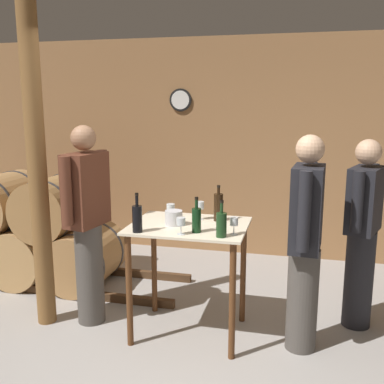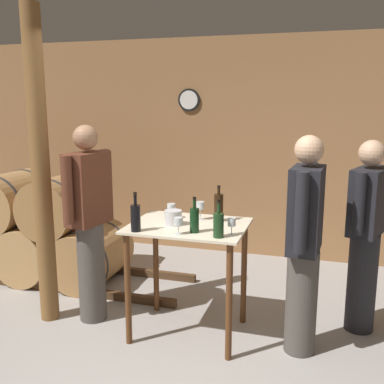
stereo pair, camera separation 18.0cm
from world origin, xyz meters
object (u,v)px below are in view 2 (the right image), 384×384
Objects in this scene: wooden_post at (41,171)px; wine_glass_near_center at (178,222)px; wine_bottle_left at (194,219)px; person_host at (304,242)px; ice_bucket at (173,218)px; person_visitor_with_scarf at (89,220)px; wine_bottle_far_left at (136,217)px; wine_bottle_right at (219,224)px; wine_bottle_center at (219,207)px; wine_glass_near_right at (200,206)px; wine_glass_near_left at (171,208)px; person_visitor_bearded at (366,233)px; wine_glass_far_side at (232,223)px.

wooden_post is 1.33m from wine_glass_near_center.
person_host is (0.81, 0.17, -0.16)m from wine_bottle_left.
person_visitor_with_scarf is at bearing 177.91° from ice_bucket.
wine_bottle_far_left is 0.34m from wine_glass_near_center.
wine_bottle_right is 2.13× the size of wine_glass_near_center.
wine_bottle_center is 1.96× the size of wine_glass_near_right.
wine_glass_near_center is at bearing -140.00° from wine_bottle_left.
wine_glass_near_right is at bearing 8.64° from wine_glass_near_left.
person_visitor_bearded is (2.28, 0.48, -0.06)m from person_visitor_with_scarf.
person_visitor_bearded reaches higher than wine_bottle_far_left.
ice_bucket is (0.21, 0.26, -0.05)m from wine_bottle_far_left.
wine_bottle_right is at bearing -145.44° from person_visitor_bearded.
wine_bottle_far_left is 0.45m from wine_bottle_left.
wine_bottle_left is 1.78× the size of wine_glass_near_right.
wine_bottle_left is 0.38m from wine_glass_near_right.
wooden_post is 1.21m from ice_bucket.
wine_glass_far_side is at bearing 13.85° from wine_glass_near_center.
wine_bottle_center reaches higher than wine_glass_near_right.
wine_glass_near_right is at bearing -179.90° from wine_bottle_center.
person_host is at bearing 21.72° from wine_bottle_right.
wine_glass_near_right reaches higher than wine_glass_near_center.
wine_glass_near_center is at bearing -151.39° from person_visitor_bearded.
wine_bottle_far_left is at bearing -171.15° from wine_glass_far_side.
wine_bottle_center is 0.40m from ice_bucket.
wine_bottle_right reaches higher than ice_bucket.
person_visitor_with_scarf reaches higher than wine_glass_far_side.
wine_glass_near_right is at bearing 166.74° from person_host.
wooden_post is 20.87× the size of wine_glass_near_left.
wine_bottle_right is (0.64, 0.03, -0.01)m from wine_bottle_far_left.
person_host is 0.69m from person_visitor_bearded.
wine_bottle_far_left is 0.18× the size of person_host.
wine_bottle_far_left is 2.33× the size of wine_glass_near_center.
ice_bucket is at bearing 145.09° from wine_bottle_left.
wine_glass_far_side is (0.72, 0.11, -0.02)m from wine_bottle_far_left.
wine_bottle_center is (0.10, 0.37, 0.02)m from wine_bottle_left.
wooden_post is at bearing -177.71° from person_host.
wine_glass_far_side is (1.67, -0.07, -0.31)m from wooden_post.
person_visitor_with_scarf reaches higher than wine_bottle_far_left.
wine_glass_near_center is 0.40m from wine_glass_far_side.
person_host reaches higher than wine_glass_far_side.
wine_bottle_left is 0.17× the size of person_visitor_bearded.
wine_bottle_far_left is at bearing -138.51° from wine_bottle_center.
wine_bottle_far_left is (0.95, -0.18, -0.29)m from wooden_post.
wine_glass_near_left is 0.92× the size of ice_bucket.
wine_glass_far_side is 0.08× the size of person_visitor_with_scarf.
person_host is at bearing -13.26° from wine_glass_near_right.
person_host is at bearing 2.29° from wooden_post.
wine_bottle_center is 2.32× the size of wine_glass_near_center.
wine_glass_near_left is 0.73m from person_visitor_with_scarf.
person_visitor_bearded is (0.99, 0.66, -0.18)m from wine_glass_far_side.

